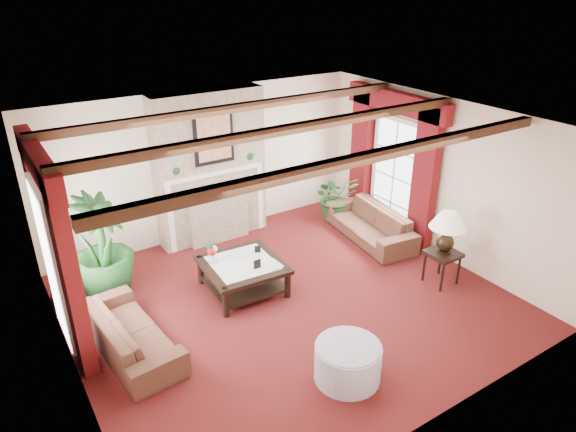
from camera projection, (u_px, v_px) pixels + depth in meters
floor at (289, 301)px, 7.68m from camera, size 6.00×6.00×0.00m
ceiling at (289, 125)px, 6.53m from camera, size 6.00×6.00×0.00m
back_wall at (206, 164)px, 9.20m from camera, size 6.00×0.02×2.70m
left_wall at (60, 284)px, 5.64m from camera, size 0.02×5.50×2.70m
right_wall at (439, 178)px, 8.58m from camera, size 0.02×5.50×2.70m
ceiling_beams at (289, 129)px, 6.56m from camera, size 6.00×3.00×0.12m
fireplace at (205, 90)px, 8.47m from camera, size 2.00×0.52×2.70m
french_door_left at (33, 189)px, 6.08m from camera, size 0.10×1.10×2.16m
french_door_right at (400, 119)px, 8.99m from camera, size 0.10×1.10×2.16m
curtains_left at (35, 153)px, 5.95m from camera, size 0.20×2.40×2.55m
curtains_right at (397, 96)px, 8.75m from camera, size 0.20×2.40×2.55m
sofa_left at (129, 326)px, 6.54m from camera, size 1.99×0.91×0.74m
sofa_right at (370, 219)px, 9.37m from camera, size 2.14×1.08×0.78m
potted_palm at (105, 268)px, 7.68m from camera, size 2.52×2.52×0.90m
small_plant at (336, 202)px, 10.13m from camera, size 1.40×1.43×0.73m
coffee_table at (243, 276)px, 7.87m from camera, size 1.22×1.22×0.47m
side_table at (441, 267)px, 8.05m from camera, size 0.59×0.59×0.54m
ottoman at (348, 362)px, 6.13m from camera, size 0.80×0.80×0.47m
table_lamp at (447, 232)px, 7.78m from camera, size 0.55×0.55×0.70m
flower_vase at (213, 258)px, 7.74m from camera, size 0.28×0.28×0.17m
book at (266, 259)px, 7.58m from camera, size 0.22×0.04×0.30m
photo_frame_a at (257, 264)px, 7.58m from camera, size 0.11×0.02×0.15m
photo_frame_b at (258, 249)px, 8.02m from camera, size 0.09×0.06×0.12m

